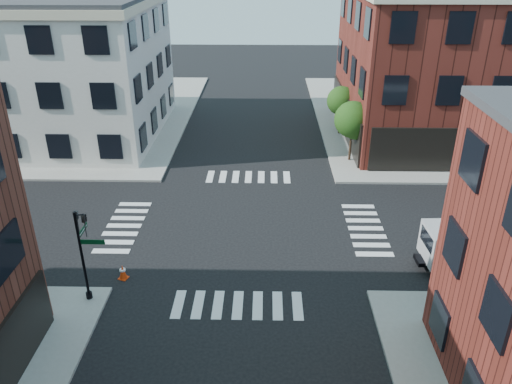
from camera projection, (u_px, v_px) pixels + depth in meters
name	position (u px, v px, depth m)	size (l,w,h in m)	color
ground	(244.00, 227.00, 28.84)	(120.00, 120.00, 0.00)	black
sidewalk_ne	(475.00, 117.00, 47.25)	(30.00, 30.00, 0.15)	gray
sidewalk_nw	(36.00, 114.00, 48.03)	(30.00, 30.00, 0.15)	gray
building_ne	(506.00, 65.00, 40.16)	(25.00, 16.00, 12.00)	#4E1A13
building_nw	(22.00, 69.00, 41.12)	(22.00, 16.00, 11.00)	beige
tree_near	(353.00, 121.00, 36.25)	(2.69, 2.69, 4.49)	black
tree_far	(342.00, 102.00, 41.76)	(2.43, 2.43, 4.07)	black
signal_pole	(83.00, 246.00, 21.71)	(1.29, 1.24, 4.60)	black
box_truck	(500.00, 238.00, 24.53)	(7.22, 2.46, 3.23)	white
traffic_cone	(123.00, 272.00, 24.23)	(0.53, 0.53, 0.76)	red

